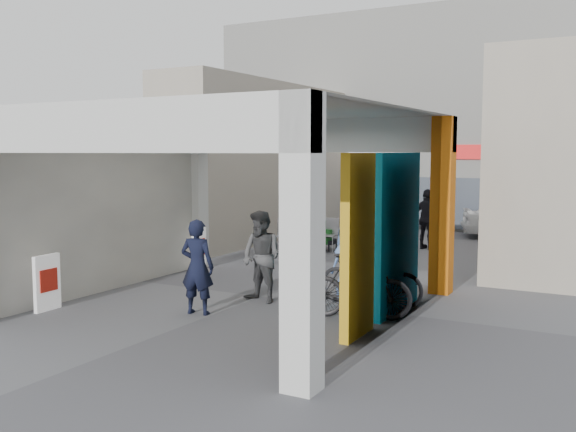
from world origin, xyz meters
The scene contains 21 objects.
ground centered at (0.00, 0.00, 0.00)m, with size 90.00×90.00×0.00m, color #58595E.
arcade_canopy centered at (0.54, -0.82, 2.30)m, with size 6.40×6.45×6.40m.
far_building centered at (0.00, 13.99, 3.99)m, with size 18.00×4.08×8.00m.
plaza_bldg_left centered at (-4.50, 7.50, 2.50)m, with size 2.00×9.00×5.00m, color #AA9F8D.
plaza_bldg_right centered at (4.50, 7.50, 2.50)m, with size 2.00×9.00×5.00m, color #AA9F8D.
bollard_left centered at (-1.60, 2.43, 0.43)m, with size 0.09×0.09×0.85m, color gray.
bollard_center centered at (0.07, 2.33, 0.45)m, with size 0.09×0.09×0.90m, color gray.
bollard_right centered at (1.53, 2.48, 0.41)m, with size 0.09×0.09×0.81m, color gray.
advert_board_near centered at (-2.75, -2.76, 0.51)m, with size 0.11×0.55×1.00m.
advert_board_far centered at (-2.75, 1.73, 0.51)m, with size 0.16×0.56×1.00m.
cafe_set centered at (-1.83, 5.48, 0.34)m, with size 1.57×1.26×0.95m.
produce_stand centered at (-1.70, 5.93, 0.33)m, with size 1.25×0.68×0.82m.
crate_stack centered at (0.25, 7.45, 0.28)m, with size 0.47×0.38×0.56m.
border_collie centered at (0.96, -0.12, 0.25)m, with size 0.24×0.46×0.64m.
man_with_dog centered at (-0.26, -1.67, 0.83)m, with size 0.61×0.40×1.66m, color black.
man_back_turned centered at (0.26, -0.38, 0.86)m, with size 0.83×0.65×1.72m, color #434446.
man_elderly centered at (1.57, 0.65, 0.73)m, with size 0.71×0.46×1.45m, color #5F80B9.
man_crates centered at (1.08, 7.52, 0.87)m, with size 1.02×0.42×1.74m, color black.
bicycle_front centered at (2.15, 0.38, 0.51)m, with size 0.68×1.96×1.03m, color black.
bicycle_rear centered at (2.30, -0.63, 0.55)m, with size 0.52×1.84×1.10m, color black.
white_van centered at (3.18, 11.33, 0.67)m, with size 1.58×3.93×1.34m, color white.
Camera 1 is at (6.38, -10.51, 2.82)m, focal length 40.00 mm.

